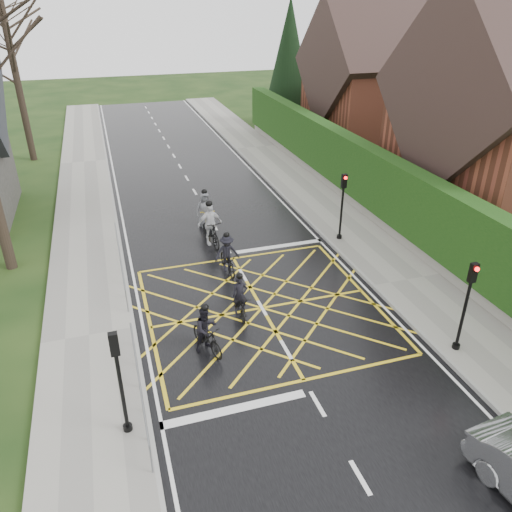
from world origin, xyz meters
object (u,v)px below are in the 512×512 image
cyclist_front (210,229)px  cyclist_lead (206,214)px  cyclist_rear (241,301)px  cyclist_back (207,333)px  cyclist_mid (227,257)px

cyclist_front → cyclist_lead: (0.20, 1.95, -0.11)m
cyclist_front → cyclist_rear: bearing=-100.0°
cyclist_back → cyclist_mid: bearing=48.4°
cyclist_back → cyclist_front: bearing=56.5°
cyclist_front → cyclist_lead: 1.97m
cyclist_mid → cyclist_lead: bearing=85.7°
cyclist_lead → cyclist_front: bearing=-93.4°
cyclist_front → cyclist_lead: cyclist_front is taller
cyclist_back → cyclist_mid: size_ratio=0.97×
cyclist_rear → cyclist_back: (-1.57, -1.61, 0.11)m
cyclist_back → cyclist_front: (1.80, 7.38, 0.13)m
cyclist_back → cyclist_lead: bearing=58.1°
cyclist_rear → cyclist_mid: 3.17m
cyclist_rear → cyclist_front: cyclist_front is taller
cyclist_mid → cyclist_lead: (0.09, 4.57, 0.03)m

